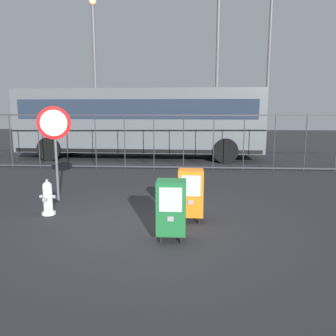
{
  "coord_description": "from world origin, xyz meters",
  "views": [
    {
      "loc": [
        0.79,
        -6.11,
        2.17
      ],
      "look_at": [
        0.3,
        1.2,
        0.9
      ],
      "focal_mm": 36.57,
      "sensor_mm": 36.0,
      "label": 1
    }
  ],
  "objects": [
    {
      "name": "ground_plane",
      "position": [
        0.0,
        0.0,
        0.0
      ],
      "size": [
        60.0,
        60.0,
        0.0
      ],
      "primitive_type": "plane",
      "color": "#262628"
    },
    {
      "name": "fire_hydrant",
      "position": [
        -2.15,
        0.57,
        0.35
      ],
      "size": [
        0.33,
        0.31,
        0.75
      ],
      "color": "silver",
      "rests_on": "ground_plane"
    },
    {
      "name": "newspaper_box_primary",
      "position": [
        0.48,
        -0.67,
        0.57
      ],
      "size": [
        0.48,
        0.42,
        1.02
      ],
      "color": "black",
      "rests_on": "ground_plane"
    },
    {
      "name": "newspaper_box_secondary",
      "position": [
        0.8,
        0.34,
        0.57
      ],
      "size": [
        0.48,
        0.42,
        1.02
      ],
      "color": "black",
      "rests_on": "ground_plane"
    },
    {
      "name": "stop_sign",
      "position": [
        -2.36,
        1.63,
        1.6
      ],
      "size": [
        0.71,
        0.31,
        2.23
      ],
      "color": "#4C4F54",
      "rests_on": "ground_plane"
    },
    {
      "name": "fence_barrier",
      "position": [
        0.0,
        6.02,
        1.02
      ],
      "size": [
        18.03,
        0.04,
        2.0
      ],
      "color": "#2D2D33",
      "rests_on": "ground_plane"
    },
    {
      "name": "bus_near",
      "position": [
        -1.46,
        9.02,
        1.71
      ],
      "size": [
        10.54,
        2.92,
        3.0
      ],
      "rotation": [
        0.0,
        0.0,
        -0.02
      ],
      "color": "#4C5156",
      "rests_on": "ground_plane"
    },
    {
      "name": "street_light_near_left",
      "position": [
        1.82,
        8.27,
        4.02
      ],
      "size": [
        0.32,
        0.32,
        6.93
      ],
      "color": "#4C4F54",
      "rests_on": "ground_plane"
    },
    {
      "name": "street_light_near_right",
      "position": [
        -3.44,
        9.1,
        3.95
      ],
      "size": [
        0.32,
        0.32,
        6.79
      ],
      "color": "#4C4F54",
      "rests_on": "ground_plane"
    },
    {
      "name": "street_light_far_left",
      "position": [
        4.37,
        10.69,
        4.74
      ],
      "size": [
        0.32,
        0.32,
        8.32
      ],
      "color": "#4C4F54",
      "rests_on": "ground_plane"
    }
  ]
}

